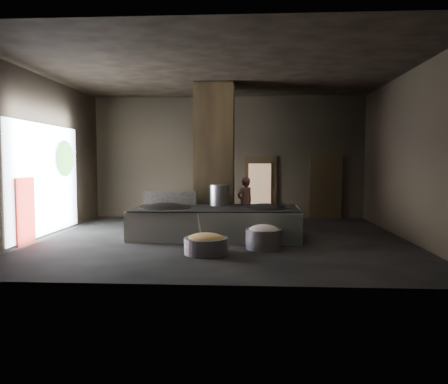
# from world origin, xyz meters

# --- Properties ---
(floor) EXTENTS (10.00, 9.00, 0.10)m
(floor) POSITION_xyz_m (0.00, 0.00, -0.05)
(floor) COLOR black
(floor) RESTS_ON ground
(ceiling) EXTENTS (10.00, 9.00, 0.10)m
(ceiling) POSITION_xyz_m (0.00, 0.00, 4.55)
(ceiling) COLOR black
(ceiling) RESTS_ON back_wall
(back_wall) EXTENTS (10.00, 0.10, 4.50)m
(back_wall) POSITION_xyz_m (0.00, 4.55, 2.25)
(back_wall) COLOR black
(back_wall) RESTS_ON ground
(front_wall) EXTENTS (10.00, 0.10, 4.50)m
(front_wall) POSITION_xyz_m (0.00, -4.55, 2.25)
(front_wall) COLOR black
(front_wall) RESTS_ON ground
(left_wall) EXTENTS (0.10, 9.00, 4.50)m
(left_wall) POSITION_xyz_m (-5.05, 0.00, 2.25)
(left_wall) COLOR black
(left_wall) RESTS_ON ground
(right_wall) EXTENTS (0.10, 9.00, 4.50)m
(right_wall) POSITION_xyz_m (5.05, 0.00, 2.25)
(right_wall) COLOR black
(right_wall) RESTS_ON ground
(pillar) EXTENTS (1.20, 1.20, 4.50)m
(pillar) POSITION_xyz_m (-0.30, 1.90, 2.25)
(pillar) COLOR black
(pillar) RESTS_ON ground
(hearth_platform) EXTENTS (4.66, 2.35, 0.80)m
(hearth_platform) POSITION_xyz_m (-0.12, 0.27, 0.40)
(hearth_platform) COLOR silver
(hearth_platform) RESTS_ON ground
(platform_cap) EXTENTS (4.49, 2.15, 0.03)m
(platform_cap) POSITION_xyz_m (-0.12, 0.27, 0.82)
(platform_cap) COLOR black
(platform_cap) RESTS_ON hearth_platform
(wok_left) EXTENTS (1.45, 1.45, 0.40)m
(wok_left) POSITION_xyz_m (-1.57, 0.22, 0.75)
(wok_left) COLOR black
(wok_left) RESTS_ON hearth_platform
(wok_left_rim) EXTENTS (1.48, 1.48, 0.05)m
(wok_left_rim) POSITION_xyz_m (-1.57, 0.22, 0.82)
(wok_left_rim) COLOR black
(wok_left_rim) RESTS_ON hearth_platform
(wok_right) EXTENTS (1.35, 1.35, 0.38)m
(wok_right) POSITION_xyz_m (1.23, 0.32, 0.75)
(wok_right) COLOR black
(wok_right) RESTS_ON hearth_platform
(wok_right_rim) EXTENTS (1.38, 1.38, 0.05)m
(wok_right_rim) POSITION_xyz_m (1.23, 0.32, 0.82)
(wok_right_rim) COLOR black
(wok_right_rim) RESTS_ON hearth_platform
(stock_pot) EXTENTS (0.56, 0.56, 0.60)m
(stock_pot) POSITION_xyz_m (-0.07, 0.82, 1.13)
(stock_pot) COLOR #A2A5A9
(stock_pot) RESTS_ON hearth_platform
(splash_guard) EXTENTS (1.60, 0.11, 0.40)m
(splash_guard) POSITION_xyz_m (-1.57, 1.02, 1.03)
(splash_guard) COLOR black
(splash_guard) RESTS_ON hearth_platform
(cook) EXTENTS (0.69, 0.65, 1.60)m
(cook) POSITION_xyz_m (0.65, 2.29, 0.80)
(cook) COLOR #94594B
(cook) RESTS_ON ground
(veg_basin) EXTENTS (1.22, 1.22, 0.37)m
(veg_basin) POSITION_xyz_m (-0.19, -1.96, 0.19)
(veg_basin) COLOR slate
(veg_basin) RESTS_ON ground
(veg_fill) EXTENTS (0.83, 0.83, 0.25)m
(veg_fill) POSITION_xyz_m (-0.19, -1.96, 0.35)
(veg_fill) COLOR #ABB055
(veg_fill) RESTS_ON veg_basin
(ladle) EXTENTS (0.10, 0.40, 0.72)m
(ladle) POSITION_xyz_m (-0.34, -1.81, 0.55)
(ladle) COLOR #A2A5A9
(ladle) RESTS_ON veg_basin
(meat_basin) EXTENTS (1.05, 1.05, 0.48)m
(meat_basin) POSITION_xyz_m (1.14, -1.31, 0.24)
(meat_basin) COLOR slate
(meat_basin) RESTS_ON ground
(meat_fill) EXTENTS (0.72, 0.72, 0.28)m
(meat_fill) POSITION_xyz_m (1.14, -1.31, 0.45)
(meat_fill) COLOR tan
(meat_fill) RESTS_ON meat_basin
(doorway_near) EXTENTS (1.18, 0.08, 2.38)m
(doorway_near) POSITION_xyz_m (1.20, 4.45, 1.10)
(doorway_near) COLOR black
(doorway_near) RESTS_ON ground
(doorway_near_glow) EXTENTS (0.83, 0.04, 1.96)m
(doorway_near_glow) POSITION_xyz_m (1.17, 4.38, 1.05)
(doorway_near_glow) COLOR #8C6647
(doorway_near_glow) RESTS_ON ground
(doorway_far) EXTENTS (1.18, 0.08, 2.38)m
(doorway_far) POSITION_xyz_m (3.60, 4.45, 1.10)
(doorway_far) COLOR black
(doorway_far) RESTS_ON ground
(doorway_far_glow) EXTENTS (0.77, 0.04, 1.82)m
(doorway_far_glow) POSITION_xyz_m (3.60, 4.69, 1.05)
(doorway_far_glow) COLOR #8C6647
(doorway_far_glow) RESTS_ON ground
(left_opening) EXTENTS (0.04, 4.20, 3.10)m
(left_opening) POSITION_xyz_m (-4.95, 0.20, 1.60)
(left_opening) COLOR white
(left_opening) RESTS_ON ground
(pavilion_sliver) EXTENTS (0.05, 0.90, 1.70)m
(pavilion_sliver) POSITION_xyz_m (-4.88, -1.10, 0.85)
(pavilion_sliver) COLOR maroon
(pavilion_sliver) RESTS_ON ground
(tree_silhouette) EXTENTS (0.28, 1.10, 1.10)m
(tree_silhouette) POSITION_xyz_m (-4.85, 1.30, 2.20)
(tree_silhouette) COLOR #194714
(tree_silhouette) RESTS_ON left_opening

